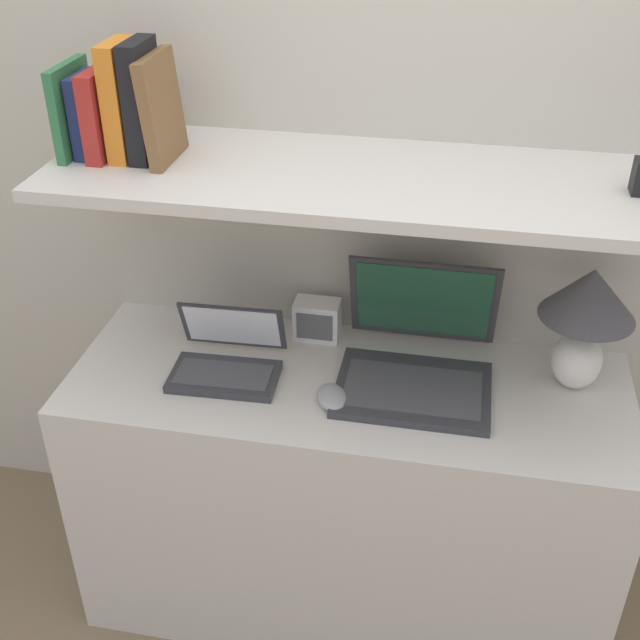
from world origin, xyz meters
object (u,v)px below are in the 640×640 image
table_lamp (587,311)px  router_box (317,320)px  laptop_small (227,359)px  book_green (72,109)px  laptop_large (417,358)px  book_black (142,101)px  computer_mouse (332,397)px  book_navy (86,115)px  book_red (102,113)px  book_brown (161,108)px  book_orange (121,101)px

table_lamp → router_box: size_ratio=2.69×
laptop_small → book_green: bearing=167.0°
table_lamp → book_green: size_ratio=1.58×
laptop_large → book_black: bearing=178.4°
computer_mouse → book_black: (-0.46, 0.15, 0.63)m
computer_mouse → book_navy: bearing=165.4°
laptop_small → book_navy: bearing=165.7°
book_red → book_brown: bearing=0.0°
book_red → computer_mouse: bearing=-15.6°
table_lamp → book_black: size_ratio=1.24×
book_black → table_lamp: bearing=1.6°
laptop_small → book_brown: book_brown is taller
router_box → book_orange: 0.73m
book_orange → computer_mouse: bearing=-17.1°
computer_mouse → laptop_small: bearing=165.0°
table_lamp → book_navy: (-1.15, -0.03, 0.40)m
book_green → book_orange: book_orange is taller
laptop_small → book_navy: 0.66m
book_red → book_black: bearing=0.0°
book_red → book_green: bearing=180.0°
laptop_large → router_box: bearing=153.5°
laptop_large → book_navy: book_navy is taller
computer_mouse → book_brown: size_ratio=0.53×
router_box → book_red: 0.74m
book_brown → laptop_large: bearing=-1.7°
computer_mouse → book_green: size_ratio=0.60×
book_green → book_navy: bearing=0.0°
book_black → book_brown: 0.04m
book_navy → book_red: book_red is taller
table_lamp → book_red: size_ratio=1.64×
table_lamp → book_red: bearing=-178.6°
table_lamp → book_black: 1.11m
computer_mouse → router_box: size_ratio=1.03×
book_red → book_black: 0.10m
book_navy → laptop_small: bearing=-14.3°
laptop_large → computer_mouse: size_ratio=3.02×
book_navy → book_black: book_black is taller
laptop_large → laptop_small: size_ratio=1.37×
computer_mouse → router_box: bearing=108.1°
book_navy → table_lamp: bearing=1.4°
book_green → book_navy: book_green is taller
table_lamp → computer_mouse: (-0.56, -0.18, -0.19)m
table_lamp → book_orange: (-1.07, -0.03, 0.43)m
laptop_large → book_green: book_green is taller
table_lamp → book_black: bearing=-178.4°
book_navy → computer_mouse: bearing=-14.6°
router_box → book_navy: 0.76m
laptop_large → table_lamp: bearing=6.8°
laptop_small → book_green: (-0.35, 0.08, 0.58)m
book_green → book_black: (0.17, 0.00, 0.03)m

